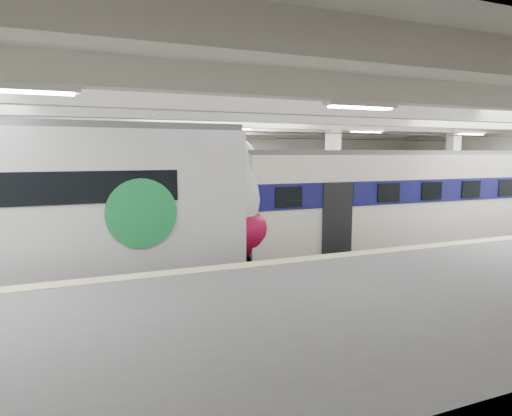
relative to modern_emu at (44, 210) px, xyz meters
name	(u,v)px	position (x,y,z in m)	size (l,w,h in m)	color
station_hall	(273,178)	(6.33, -1.74, 0.87)	(36.00, 24.00, 5.75)	black
modern_emu	(44,210)	(0.00, 0.00, 0.00)	(15.21, 3.14, 4.84)	silver
older_rer	(385,201)	(11.82, 0.00, -0.23)	(12.22, 2.70, 4.09)	white
far_train	(77,195)	(0.80, 5.50, -0.08)	(13.99, 3.29, 4.44)	silver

